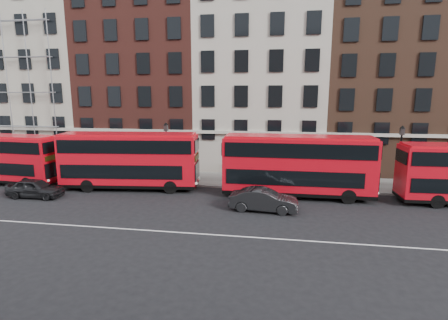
% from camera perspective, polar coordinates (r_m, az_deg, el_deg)
% --- Properties ---
extents(ground, '(120.00, 120.00, 0.00)m').
position_cam_1_polar(ground, '(22.05, 2.94, -10.31)').
color(ground, black).
rests_on(ground, ground).
extents(pavement, '(80.00, 5.00, 0.15)m').
position_cam_1_polar(pavement, '(32.00, 5.05, -3.40)').
color(pavement, gray).
rests_on(pavement, ground).
extents(kerb, '(80.00, 0.30, 0.16)m').
position_cam_1_polar(kerb, '(29.59, 4.68, -4.58)').
color(kerb, gray).
rests_on(kerb, ground).
extents(road_centre_line, '(70.00, 0.12, 0.01)m').
position_cam_1_polar(road_centre_line, '(20.21, 2.29, -12.34)').
color(road_centre_line, white).
rests_on(road_centre_line, ground).
extents(building_terrace, '(64.00, 11.95, 22.00)m').
position_cam_1_polar(building_terrace, '(38.45, 5.70, 14.28)').
color(building_terrace, '#AEA896').
rests_on(building_terrace, ground).
extents(bus_a, '(10.47, 3.12, 4.34)m').
position_cam_1_polar(bus_a, '(36.61, -32.48, 0.34)').
color(bus_a, red).
rests_on(bus_a, ground).
extents(bus_b, '(11.46, 3.88, 4.72)m').
position_cam_1_polar(bus_b, '(29.99, -15.22, 0.09)').
color(bus_b, red).
rests_on(bus_b, ground).
extents(bus_c, '(11.41, 2.84, 4.79)m').
position_cam_1_polar(bus_c, '(27.35, 11.84, -0.71)').
color(bus_c, red).
rests_on(bus_c, ground).
extents(car_rear, '(4.33, 1.82, 1.46)m').
position_cam_1_polar(car_rear, '(30.73, -28.45, -4.06)').
color(car_rear, black).
rests_on(car_rear, ground).
extents(car_front, '(4.76, 1.96, 1.53)m').
position_cam_1_polar(car_front, '(24.18, 6.48, -6.49)').
color(car_front, black).
rests_on(car_front, ground).
extents(lamp_post_left, '(0.44, 0.44, 5.33)m').
position_cam_1_polar(lamp_post_left, '(30.90, -9.35, 1.68)').
color(lamp_post_left, black).
rests_on(lamp_post_left, pavement).
extents(lamp_post_right, '(0.44, 0.44, 5.33)m').
position_cam_1_polar(lamp_post_right, '(30.99, 26.77, 0.66)').
color(lamp_post_right, black).
rests_on(lamp_post_right, pavement).
extents(iron_railings, '(6.60, 0.06, 1.00)m').
position_cam_1_polar(iron_railings, '(34.00, 5.35, -1.54)').
color(iron_railings, black).
rests_on(iron_railings, pavement).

